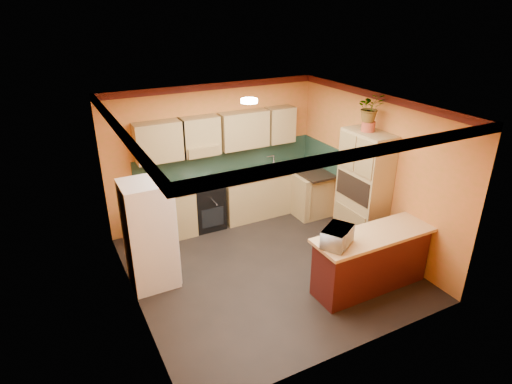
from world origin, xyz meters
TOP-DOWN VIEW (x-y plane):
  - room_shell at (0.02, 0.28)m, footprint 4.24×4.24m
  - base_cabinets_back at (0.30, 1.80)m, footprint 3.65×0.60m
  - countertop_back at (0.30, 1.80)m, footprint 3.65×0.62m
  - stove at (-0.33, 1.80)m, footprint 0.58×0.58m
  - kettle at (-0.23, 1.75)m, footprint 0.22×0.22m
  - sink at (1.07, 1.80)m, footprint 0.48×0.40m
  - base_cabinets_right at (1.80, 1.29)m, footprint 0.60×0.80m
  - countertop_right at (1.80, 1.29)m, footprint 0.62×0.80m
  - fridge at (-1.75, 0.48)m, footprint 0.68×0.66m
  - pantry at (1.85, -0.09)m, footprint 0.48×0.90m
  - fern_pot at (1.85, -0.04)m, footprint 0.22×0.22m
  - fern at (1.85, -0.04)m, footprint 0.52×0.49m
  - breakfast_bar at (1.16, -1.17)m, footprint 1.80×0.55m
  - bar_top at (1.16, -1.17)m, footprint 1.90×0.65m
  - microwave at (0.47, -1.17)m, footprint 0.58×0.53m

SIDE VIEW (x-z plane):
  - base_cabinets_back at x=0.30m, z-range 0.00..0.88m
  - base_cabinets_right at x=1.80m, z-range 0.00..0.88m
  - breakfast_bar at x=1.16m, z-range 0.00..0.88m
  - stove at x=-0.33m, z-range 0.00..0.91m
  - fridge at x=-1.75m, z-range 0.00..1.70m
  - countertop_back at x=0.30m, z-range 0.88..0.92m
  - countertop_right at x=1.80m, z-range 0.88..0.92m
  - bar_top at x=1.16m, z-range 0.88..0.93m
  - sink at x=1.07m, z-range 0.92..0.95m
  - kettle at x=-0.23m, z-range 0.91..1.09m
  - pantry at x=1.85m, z-range 0.00..2.10m
  - microwave at x=0.47m, z-range 0.93..1.20m
  - room_shell at x=0.02m, z-range 0.73..3.45m
  - fern_pot at x=1.85m, z-range 2.10..2.26m
  - fern at x=1.85m, z-range 2.26..2.72m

